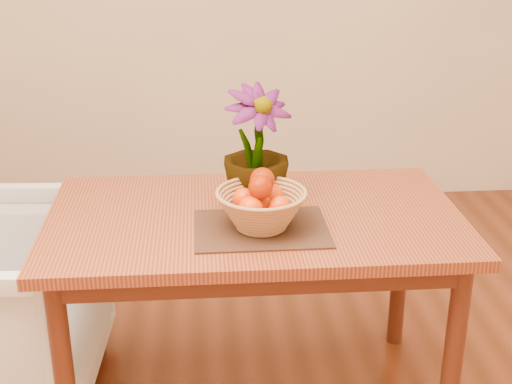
{
  "coord_description": "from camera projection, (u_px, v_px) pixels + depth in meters",
  "views": [
    {
      "loc": [
        -0.17,
        -1.9,
        1.72
      ],
      "look_at": [
        -0.0,
        0.21,
        0.87
      ],
      "focal_mm": 50.0,
      "sensor_mm": 36.0,
      "label": 1
    }
  ],
  "objects": [
    {
      "name": "orange_pile",
      "position": [
        261.0,
        193.0,
        2.25
      ],
      "size": [
        0.18,
        0.19,
        0.14
      ],
      "rotation": [
        0.0,
        0.0,
        0.34
      ],
      "color": "#EB3903",
      "rests_on": "wicker_basket"
    },
    {
      "name": "placemat",
      "position": [
        261.0,
        229.0,
        2.29
      ],
      "size": [
        0.43,
        0.32,
        0.01
      ],
      "primitive_type": "cube",
      "rotation": [
        0.0,
        0.0,
        0.0
      ],
      "color": "#3B2215",
      "rests_on": "table"
    },
    {
      "name": "wicker_basket",
      "position": [
        261.0,
        211.0,
        2.27
      ],
      "size": [
        0.29,
        0.29,
        0.12
      ],
      "color": "#B07749",
      "rests_on": "placemat"
    },
    {
      "name": "table",
      "position": [
        255.0,
        237.0,
        2.44
      ],
      "size": [
        1.4,
        0.8,
        0.75
      ],
      "color": "brown",
      "rests_on": "floor"
    },
    {
      "name": "potted_plant",
      "position": [
        256.0,
        148.0,
        2.4
      ],
      "size": [
        0.31,
        0.31,
        0.42
      ],
      "primitive_type": "imported",
      "rotation": [
        0.0,
        0.0,
        0.44
      ],
      "color": "#174914",
      "rests_on": "table"
    }
  ]
}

